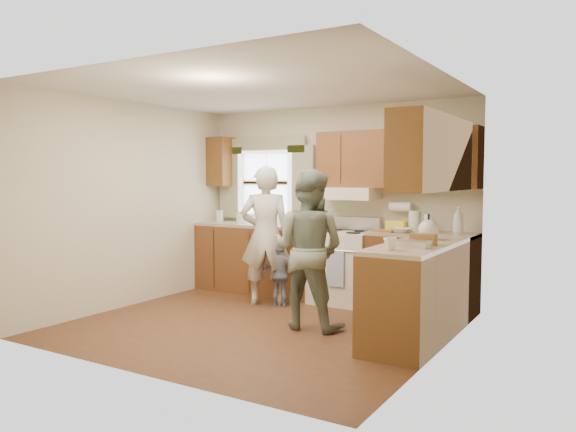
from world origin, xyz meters
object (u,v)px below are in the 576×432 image
Objects in this scene: stove at (344,266)px; woman_left at (266,236)px; woman_right at (308,249)px; child at (281,275)px.

stove is 1.06m from woman_left.
woman_left reaches higher than woman_right.
child is (0.22, 0.00, -0.47)m from woman_left.
woman_left is at bearing -19.03° from child.
stove is 0.64× the size of woman_right.
child is (-0.58, -0.59, -0.08)m from stove.
woman_right is at bearing 119.56° from child.
woman_right is 1.10m from child.
stove is 1.31m from woman_right.
stove is at bearing -85.62° from woman_right.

